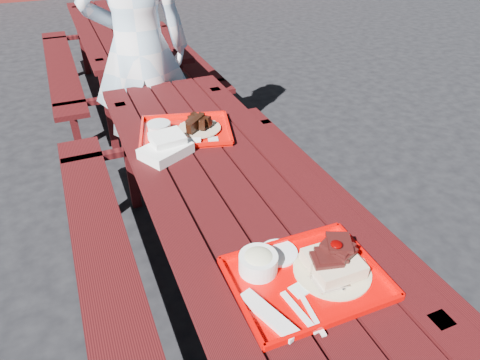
{
  "coord_description": "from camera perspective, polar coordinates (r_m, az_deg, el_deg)",
  "views": [
    {
      "loc": [
        -0.56,
        -1.47,
        1.79
      ],
      "look_at": [
        0.0,
        -0.15,
        0.82
      ],
      "focal_mm": 32.0,
      "sensor_mm": 36.0,
      "label": 1
    }
  ],
  "objects": [
    {
      "name": "white_cloth",
      "position": [
        2.06,
        -9.79,
        4.31
      ],
      "size": [
        0.27,
        0.25,
        0.09
      ],
      "color": "white",
      "rests_on": "picnic_table_near"
    },
    {
      "name": "picnic_table_near",
      "position": [
        2.0,
        -1.68,
        -3.95
      ],
      "size": [
        1.41,
        2.4,
        0.75
      ],
      "color": "#3B0B0C",
      "rests_on": "ground"
    },
    {
      "name": "person",
      "position": [
        3.0,
        -13.37,
        16.55
      ],
      "size": [
        0.75,
        0.55,
        1.87
      ],
      "primitive_type": "imported",
      "rotation": [
        0.0,
        0.0,
        2.98
      ],
      "color": "#B2D4ED",
      "rests_on": "ground"
    },
    {
      "name": "near_tray",
      "position": [
        1.42,
        8.45,
        -11.7
      ],
      "size": [
        0.48,
        0.41,
        0.15
      ],
      "color": "#D80100",
      "rests_on": "picnic_table_near"
    },
    {
      "name": "far_tray",
      "position": [
        2.24,
        -7.46,
        6.66
      ],
      "size": [
        0.53,
        0.46,
        0.08
      ],
      "color": "red",
      "rests_on": "picnic_table_near"
    },
    {
      "name": "picnic_table_far",
      "position": [
        4.48,
        -15.58,
        16.92
      ],
      "size": [
        1.41,
        2.4,
        0.75
      ],
      "color": "#3B0B0C",
      "rests_on": "ground"
    },
    {
      "name": "ground",
      "position": [
        2.39,
        -1.45,
        -14.62
      ],
      "size": [
        60.0,
        60.0,
        0.0
      ],
      "primitive_type": "plane",
      "color": "black",
      "rests_on": "ground"
    }
  ]
}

